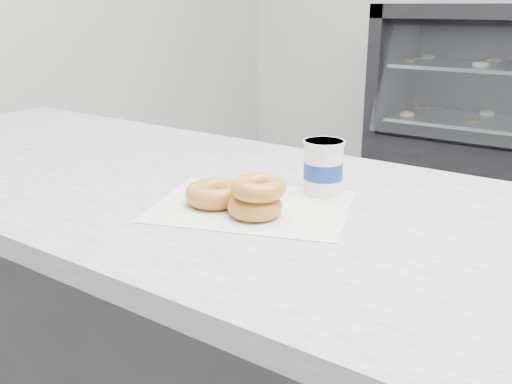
% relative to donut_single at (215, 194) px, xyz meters
% --- Properties ---
extents(wax_paper, '(0.41, 0.36, 0.00)m').
position_rel_donut_single_xyz_m(wax_paper, '(0.06, 0.03, -0.02)').
color(wax_paper, silver).
rests_on(wax_paper, counter).
extents(donut_single, '(0.14, 0.14, 0.04)m').
position_rel_donut_single_xyz_m(donut_single, '(0.00, 0.00, 0.00)').
color(donut_single, gold).
rests_on(donut_single, wax_paper).
extents(donut_stack, '(0.13, 0.13, 0.07)m').
position_rel_donut_single_xyz_m(donut_stack, '(0.10, -0.01, 0.01)').
color(donut_stack, gold).
rests_on(donut_stack, wax_paper).
extents(coffee_cup, '(0.08, 0.08, 0.10)m').
position_rel_donut_single_xyz_m(coffee_cup, '(0.13, 0.16, 0.03)').
color(coffee_cup, white).
rests_on(coffee_cup, counter).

